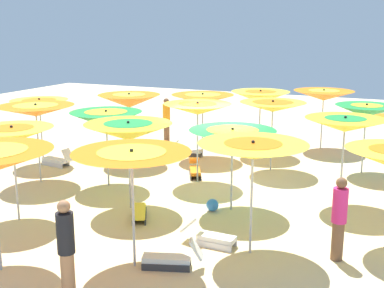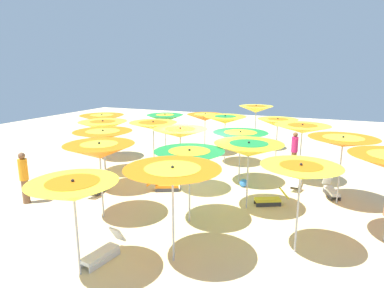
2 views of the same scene
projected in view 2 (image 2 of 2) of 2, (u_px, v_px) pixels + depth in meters
The scene contains 29 objects.
ground at pixel (202, 186), 13.05m from camera, with size 42.31×42.31×0.04m, color beige.
beach_umbrella_1 at pixel (343, 142), 10.89m from camera, with size 2.25×2.25×2.37m.
beach_umbrella_2 at pixel (302, 129), 13.15m from camera, with size 2.20×2.20×2.40m.
beach_umbrella_3 at pixel (278, 123), 16.01m from camera, with size 1.95×1.95×2.22m.
beach_umbrella_4 at pixel (256, 109), 18.71m from camera, with size 1.91×1.91×2.54m.
beach_umbrella_5 at pixel (301, 172), 7.87m from camera, with size 1.93×1.93×2.34m.
beach_umbrella_6 at pixel (249, 150), 10.44m from camera, with size 2.22×2.22×2.29m.
beach_umbrella_7 at pixel (240, 136), 12.99m from camera, with size 2.17×2.17×2.15m.
beach_umbrella_8 at pixel (225, 120), 15.73m from camera, with size 2.02×2.02×2.39m.
beach_umbrella_9 at pixel (205, 117), 17.75m from camera, with size 1.98×1.98×2.22m.
beach_umbrella_10 at pixel (173, 175), 7.47m from camera, with size 2.24×2.24×2.39m.
beach_umbrella_11 at pixel (189, 158), 9.58m from camera, with size 2.07×2.07×2.26m.
beach_umbrella_12 at pixel (180, 133), 12.09m from camera, with size 2.00×2.00×2.45m.
beach_umbrella_13 at pixel (153, 126), 14.45m from camera, with size 2.11×2.11×2.31m.
beach_umbrella_14 at pixel (165, 118), 17.28m from camera, with size 1.93×1.93×2.25m.
beach_umbrella_15 at pixel (73, 191), 6.98m from camera, with size 1.92×1.92×2.25m.
beach_umbrella_16 at pixel (100, 151), 9.86m from camera, with size 2.11×2.11×2.40m.
beach_umbrella_17 at pixel (103, 135), 12.30m from camera, with size 2.19×2.19×2.32m.
beach_umbrella_18 at pixel (103, 126), 14.34m from camera, with size 2.10×2.10×2.36m.
beach_umbrella_19 at pixel (102, 119), 16.73m from camera, with size 2.23×2.23×2.31m.
lounger_0 at pixel (270, 199), 11.16m from camera, with size 1.16×0.80×0.58m.
lounger_1 at pixel (97, 188), 12.21m from camera, with size 0.56×1.21×0.61m.
lounger_2 at pixel (331, 190), 12.02m from camera, with size 0.68×1.21×0.63m.
lounger_3 at pixel (296, 182), 12.81m from camera, with size 0.39×1.21×0.62m.
lounger_4 at pixel (103, 252), 7.95m from camera, with size 0.52×1.26×0.64m.
lounger_5 at pixel (165, 186), 12.47m from camera, with size 1.23×0.83×0.50m.
beachgoer_0 at pixel (24, 177), 11.17m from camera, with size 0.30×0.30×1.80m.
beachgoer_1 at pixel (294, 150), 15.10m from camera, with size 0.30×0.30×1.73m.
beach_ball at pixel (243, 183), 12.91m from camera, with size 0.32×0.32×0.32m, color #337FE5.
Camera 2 is at (4.50, -11.51, 4.50)m, focal length 30.80 mm.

